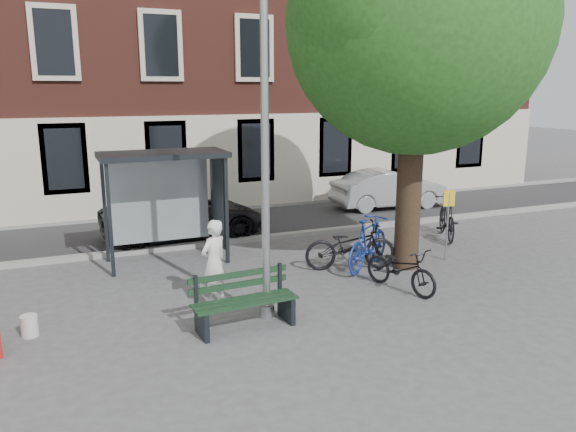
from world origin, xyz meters
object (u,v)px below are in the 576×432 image
(lamppost, at_px, (265,164))
(car_silver, at_px, (389,189))
(bike_c, at_px, (401,269))
(notice_sign, at_px, (448,211))
(bench, at_px, (244,303))
(painter, at_px, (214,263))
(bike_a, at_px, (350,246))
(bike_b, at_px, (368,243))
(bus_shelter, at_px, (180,181))
(bike_d, at_px, (447,217))
(car_dark, at_px, (184,216))

(lamppost, relative_size, car_silver, 1.53)
(bike_c, relative_size, notice_sign, 1.04)
(bench, bearing_deg, painter, 95.17)
(bike_a, relative_size, bike_c, 1.17)
(bike_b, bearing_deg, painter, 66.18)
(bus_shelter, height_order, bike_a, bus_shelter)
(bus_shelter, bearing_deg, lamppost, -81.57)
(painter, xyz_separation_m, notice_sign, (5.88, 0.62, 0.36))
(bike_b, height_order, car_silver, car_silver)
(bike_d, bearing_deg, bike_c, 67.86)
(bench, xyz_separation_m, notice_sign, (5.70, 1.83, 0.76))
(lamppost, distance_m, bike_d, 7.58)
(notice_sign, bearing_deg, bench, -152.28)
(bike_a, distance_m, bike_b, 0.42)
(bench, relative_size, bike_c, 1.04)
(bus_shelter, height_order, bike_c, bus_shelter)
(bench, xyz_separation_m, car_silver, (7.78, 7.56, 0.23))
(bus_shelter, xyz_separation_m, bike_c, (3.61, -3.87, -1.45))
(bike_a, xyz_separation_m, car_silver, (4.54, 5.45, 0.11))
(bike_c, xyz_separation_m, notice_sign, (2.19, 1.35, 0.73))
(bus_shelter, height_order, car_silver, bus_shelter)
(painter, bearing_deg, bike_d, 167.26)
(lamppost, relative_size, bike_d, 3.13)
(bike_c, height_order, notice_sign, notice_sign)
(painter, height_order, car_silver, painter)
(bike_a, relative_size, notice_sign, 1.22)
(bike_c, relative_size, car_silver, 0.45)
(bike_a, bearing_deg, bike_b, -92.27)
(lamppost, bearing_deg, car_silver, 45.14)
(lamppost, distance_m, bus_shelter, 4.24)
(bike_a, relative_size, car_silver, 0.52)
(bus_shelter, distance_m, bike_b, 4.62)
(bus_shelter, distance_m, painter, 3.32)
(lamppost, bearing_deg, notice_sign, 16.95)
(bike_b, relative_size, bike_d, 1.03)
(bus_shelter, bearing_deg, car_dark, 76.09)
(bus_shelter, height_order, bike_b, bus_shelter)
(car_silver, bearing_deg, lamppost, 139.16)
(painter, xyz_separation_m, bike_b, (3.82, 0.78, -0.22))
(painter, bearing_deg, bench, 68.44)
(bike_b, relative_size, notice_sign, 1.18)
(bike_b, xyz_separation_m, notice_sign, (2.06, -0.16, 0.59))
(bike_c, bearing_deg, bike_d, 24.08)
(painter, relative_size, bike_d, 0.85)
(bus_shelter, xyz_separation_m, notice_sign, (5.80, -2.52, -0.72))
(car_silver, bearing_deg, bike_d, 173.26)
(bike_a, bearing_deg, car_dark, 49.40)
(painter, height_order, car_dark, painter)
(lamppost, relative_size, bench, 3.31)
(bike_a, xyz_separation_m, bike_c, (0.26, -1.63, -0.08))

